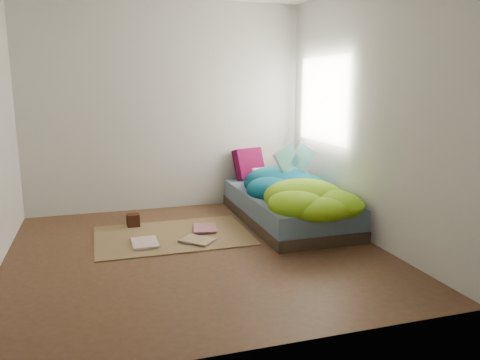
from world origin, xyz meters
name	(u,v)px	position (x,y,z in m)	size (l,w,h in m)	color
ground	(198,252)	(0.00, 0.00, 0.00)	(3.50, 3.50, 0.00)	#492E1C
room_walls	(196,79)	(0.01, 0.01, 1.63)	(3.54, 3.54, 2.62)	silver
bed	(287,207)	(1.22, 0.72, 0.17)	(1.00, 2.00, 0.34)	#35291C
duvet	(295,182)	(1.22, 0.50, 0.51)	(0.96, 1.84, 0.34)	#075775
rug	(173,236)	(-0.15, 0.55, 0.01)	(1.60, 1.10, 0.01)	brown
pillow_floral	(280,176)	(1.38, 1.34, 0.41)	(0.63, 0.39, 0.14)	#EDE6CC
pillow_magenta	(249,164)	(1.05, 1.64, 0.54)	(0.41, 0.13, 0.41)	#49041C
open_book	(296,150)	(1.37, 0.83, 0.82)	(0.47, 0.10, 0.29)	#2D8B34
wooden_box	(133,220)	(-0.53, 1.01, 0.08)	(0.14, 0.14, 0.14)	#32170B
floor_book_a	(132,244)	(-0.59, 0.34, 0.03)	(0.26, 0.35, 0.03)	silver
floor_book_b	(193,229)	(0.09, 0.65, 0.03)	(0.25, 0.34, 0.03)	#B86A7E
floor_book_c	(191,244)	(-0.03, 0.18, 0.02)	(0.24, 0.33, 0.02)	tan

